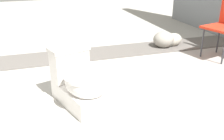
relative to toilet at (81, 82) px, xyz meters
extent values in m
plane|color=#A8A59E|center=(-0.22, -0.14, -0.22)|extent=(14.00, 14.00, 0.00)
cube|color=#605B56|center=(-1.33, 0.36, -0.21)|extent=(0.56, 8.00, 0.01)
cube|color=white|center=(0.00, 0.00, -0.14)|extent=(0.68, 0.51, 0.17)
ellipsoid|color=white|center=(0.09, 0.03, 0.04)|extent=(0.53, 0.48, 0.28)
cylinder|color=white|center=(0.09, 0.03, 0.10)|extent=(0.49, 0.49, 0.03)
cube|color=white|center=(-0.20, -0.07, 0.10)|extent=(0.28, 0.38, 0.30)
cube|color=white|center=(-0.20, -0.07, 0.27)|extent=(0.31, 0.41, 0.04)
cylinder|color=silver|center=(-0.23, 0.01, 0.29)|extent=(0.02, 0.02, 0.01)
cube|color=red|center=(-0.65, 2.06, 0.20)|extent=(0.54, 0.54, 0.03)
cylinder|color=#38383D|center=(-0.44, 1.94, -0.02)|extent=(0.02, 0.02, 0.40)
cylinder|color=#38383D|center=(-0.77, 1.85, -0.02)|extent=(0.02, 0.02, 0.40)
cylinder|color=#38383D|center=(-0.86, 2.18, -0.02)|extent=(0.02, 0.02, 0.40)
ellipsoid|color=gray|center=(-1.31, 1.55, -0.09)|extent=(0.39, 0.40, 0.25)
ellipsoid|color=#ADA899|center=(-1.34, 1.73, -0.12)|extent=(0.33, 0.37, 0.20)
camera|label=1|loc=(2.15, -0.39, 1.03)|focal=42.00mm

